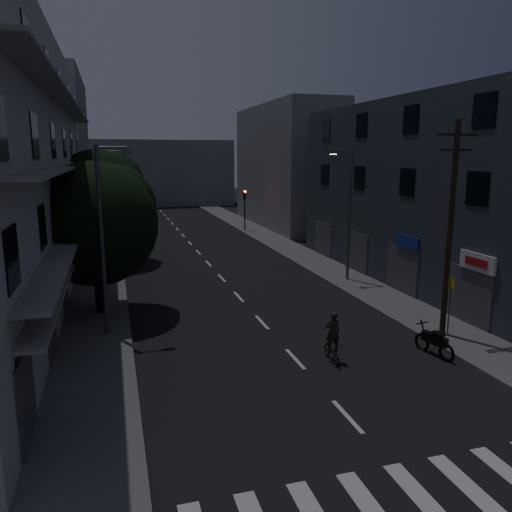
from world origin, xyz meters
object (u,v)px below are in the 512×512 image
utility_pole (450,226)px  cyclist (332,345)px  motorcycle (434,343)px  bus_stop_sign (450,296)px

utility_pole → cyclist: utility_pole is taller
motorcycle → utility_pole: bearing=35.9°
motorcycle → cyclist: bearing=162.1°
motorcycle → cyclist: 4.15m
utility_pole → motorcycle: (-1.59, -1.65, -4.35)m
bus_stop_sign → motorcycle: bearing=-140.2°
utility_pole → motorcycle: 4.92m
utility_pole → motorcycle: bearing=-133.9°
utility_pole → cyclist: size_ratio=4.59×
bus_stop_sign → utility_pole: bearing=103.0°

